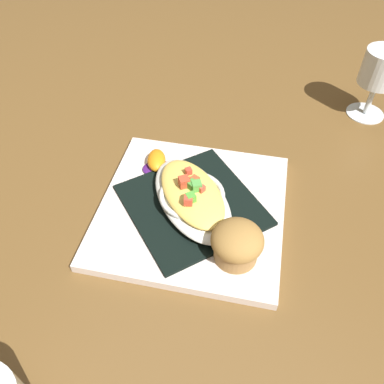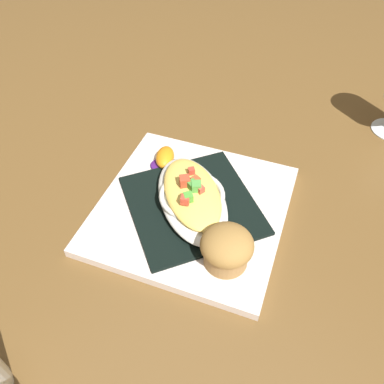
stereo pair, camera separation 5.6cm
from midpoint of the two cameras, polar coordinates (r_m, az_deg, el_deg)
name	(u,v)px [view 1 (the left image)]	position (r m, az deg, el deg)	size (l,w,h in m)	color
ground_plane	(192,212)	(0.59, -2.70, -3.05)	(2.60, 2.60, 0.00)	brown
square_plate	(192,209)	(0.59, -2.73, -2.61)	(0.27, 0.27, 0.01)	white
folded_napkin	(192,205)	(0.58, -2.76, -1.98)	(0.18, 0.18, 0.01)	black
gratin_dish	(192,196)	(0.57, -2.83, -0.71)	(0.19, 0.19, 0.05)	silver
muffin	(237,243)	(0.51, 3.34, -7.57)	(0.07, 0.07, 0.06)	#9F7441
orange_garnish	(157,162)	(0.64, -7.62, 4.16)	(0.06, 0.06, 0.02)	#47196C
stemmed_glass	(381,72)	(0.79, 23.73, 15.50)	(0.07, 0.07, 0.13)	white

